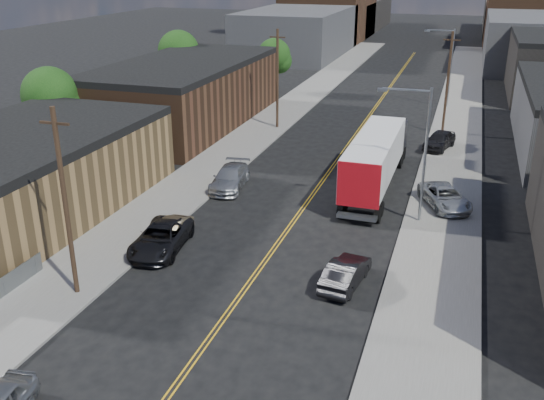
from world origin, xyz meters
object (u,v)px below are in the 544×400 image
Objects in this scene: car_left_c at (161,238)px; car_left_d at (230,178)px; car_right_lot_c at (439,140)px; car_right_oncoming at (346,273)px; semi_truck at (378,155)px; car_right_lot_a at (445,197)px; car_ahead_truck at (374,138)px; car_left_b at (170,232)px.

car_left_d is (0.00, 11.18, 0.01)m from car_left_c.
car_left_d is 20.99m from car_right_lot_c.
car_right_oncoming is 27.21m from car_right_lot_c.
semi_truck is 6.49m from car_right_lot_a.
car_ahead_truck is (8.71, 26.00, -0.05)m from car_left_c.
car_left_b is (-10.52, -14.16, -1.77)m from semi_truck.
car_left_c is at bearing -97.08° from car_left_d.
car_left_d is 1.07× the size of car_right_lot_a.
car_left_b is 0.91× the size of car_right_oncoming.
car_ahead_truck is (-1.81, 10.65, -1.70)m from semi_truck.
car_right_oncoming reaches higher than car_left_b.
car_left_c is 1.03× the size of car_left_d.
semi_truck is 3.05× the size of car_ahead_truck.
car_left_c is at bearing 3.60° from car_right_oncoming.
car_right_lot_a is at bearing -69.65° from car_right_lot_c.
car_left_c is (-10.52, -15.35, -1.65)m from semi_truck.
car_left_c is at bearing -123.94° from semi_truck.
car_left_c and car_right_lot_a have the same top height.
car_right_lot_c is at bearing -89.31° from car_right_oncoming.
car_ahead_truck is (-5.89, -0.26, -0.22)m from car_right_lot_c.
car_left_d is at bearing 82.48° from car_left_c.
semi_truck is at bearing 52.60° from car_left_b.
car_left_b is 0.72× the size of car_left_c.
car_left_d reaches higher than car_right_oncoming.
car_right_oncoming is (11.40, -1.96, 0.07)m from car_left_b.
car_right_oncoming is 0.87× the size of car_right_lot_a.
car_left_d is at bearing -38.90° from car_right_oncoming.
car_right_oncoming is (0.88, -16.12, -1.70)m from semi_truck.
car_left_d is 16.51m from car_right_oncoming.
car_right_lot_a is 0.97× the size of car_ahead_truck.
car_left_d is 17.19m from car_ahead_truck.
car_right_lot_c reaches higher than car_right_oncoming.
car_right_lot_a is (5.33, -3.35, -1.57)m from semi_truck.
car_left_c reaches higher than car_left_b.
car_left_d reaches higher than car_left_c.
car_right_lot_a is at bearing 29.61° from car_left_c.
car_right_lot_c is (4.08, 10.90, -1.49)m from semi_truck.
car_left_d is 1.04× the size of car_ahead_truck.
car_left_c is 1.27× the size of car_right_oncoming.
car_ahead_truck is (8.71, 24.81, 0.07)m from car_left_b.
car_right_lot_c is at bearing 38.84° from car_left_d.
car_right_lot_a is 15.71m from car_ahead_truck.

